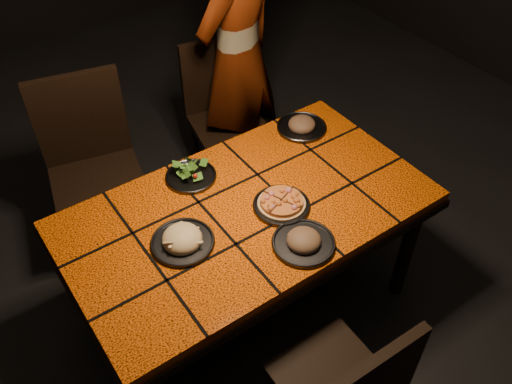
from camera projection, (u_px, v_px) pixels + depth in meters
room_shell at (245, 53)px, 1.86m from camera, size 6.04×7.04×3.08m
dining_table at (248, 220)px, 2.43m from camera, size 1.62×0.92×0.75m
chair_far_left at (91, 158)px, 2.86m from camera, size 0.56×0.56×1.03m
chair_far_right at (223, 107)px, 3.30m from camera, size 0.50×0.50×0.93m
diner at (238, 59)px, 3.10m from camera, size 0.72×0.57×1.71m
plate_pizza at (282, 204)px, 2.36m from camera, size 0.27×0.27×0.04m
plate_pasta at (182, 240)px, 2.21m from camera, size 0.27×0.27×0.09m
plate_salad at (191, 174)px, 2.50m from camera, size 0.24×0.24×0.07m
plate_mushroom_a at (304, 241)px, 2.20m from camera, size 0.26×0.26×0.09m
plate_mushroom_b at (302, 125)px, 2.77m from camera, size 0.26×0.26×0.08m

